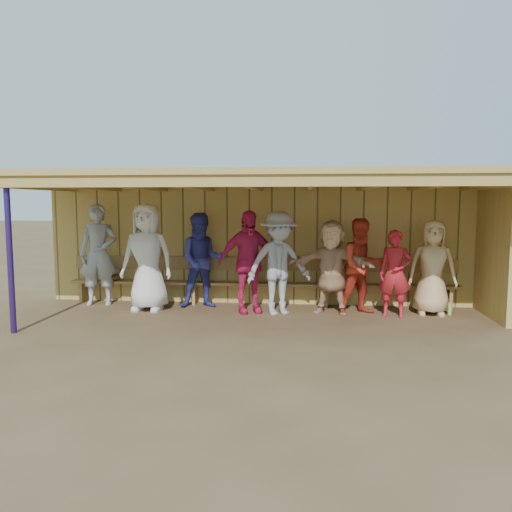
# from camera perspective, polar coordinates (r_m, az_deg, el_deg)

# --- Properties ---
(ground) EXTENTS (90.00, 90.00, 0.00)m
(ground) POSITION_cam_1_polar(r_m,az_deg,el_deg) (8.82, -0.23, -7.04)
(ground) COLOR brown
(ground) RESTS_ON ground
(player_a) EXTENTS (0.80, 0.59, 2.00)m
(player_a) POSITION_cam_1_polar(r_m,az_deg,el_deg) (10.24, -17.54, 0.17)
(player_a) COLOR #999BA1
(player_a) RESTS_ON ground
(player_b) EXTENTS (1.01, 0.69, 2.00)m
(player_b) POSITION_cam_1_polar(r_m,az_deg,el_deg) (9.47, -12.33, -0.13)
(player_b) COLOR silver
(player_b) RESTS_ON ground
(player_c) EXTENTS (1.02, 0.88, 1.81)m
(player_c) POSITION_cam_1_polar(r_m,az_deg,el_deg) (9.59, -6.16, -0.51)
(player_c) COLOR #363994
(player_c) RESTS_ON ground
(player_d) EXTENTS (1.19, 0.85, 1.87)m
(player_d) POSITION_cam_1_polar(r_m,az_deg,el_deg) (9.08, -0.95, -0.66)
(player_d) COLOR #D42157
(player_d) RESTS_ON ground
(player_e) EXTENTS (1.38, 1.12, 1.86)m
(player_e) POSITION_cam_1_polar(r_m,az_deg,el_deg) (8.95, 2.61, -0.82)
(player_e) COLOR #9B98A0
(player_e) RESTS_ON ground
(player_f) EXTENTS (1.65, 0.85, 1.70)m
(player_f) POSITION_cam_1_polar(r_m,az_deg,el_deg) (9.12, 8.61, -1.23)
(player_f) COLOR tan
(player_f) RESTS_ON ground
(player_g) EXTENTS (0.62, 0.48, 1.54)m
(player_g) POSITION_cam_1_polar(r_m,az_deg,el_deg) (9.09, 15.59, -1.94)
(player_g) COLOR red
(player_g) RESTS_ON ground
(player_h) EXTENTS (0.89, 0.63, 1.71)m
(player_h) POSITION_cam_1_polar(r_m,az_deg,el_deg) (9.44, 19.51, -1.25)
(player_h) COLOR tan
(player_h) RESTS_ON ground
(player_extra) EXTENTS (1.00, 0.88, 1.73)m
(player_extra) POSITION_cam_1_polar(r_m,az_deg,el_deg) (9.19, 12.03, -1.17)
(player_extra) COLOR red
(player_extra) RESTS_ON ground
(dugout_structure) EXTENTS (8.80, 3.20, 2.50)m
(dugout_structure) POSITION_cam_1_polar(r_m,az_deg,el_deg) (9.25, 2.61, 4.17)
(dugout_structure) COLOR tan
(dugout_structure) RESTS_ON ground
(bench) EXTENTS (7.60, 0.34, 0.93)m
(bench) POSITION_cam_1_polar(r_m,az_deg,el_deg) (9.81, 0.45, -2.56)
(bench) COLOR #A37D46
(bench) RESTS_ON ground
(dugout_equipment) EXTENTS (6.61, 0.62, 0.80)m
(dugout_equipment) POSITION_cam_1_polar(r_m,az_deg,el_deg) (9.82, -5.07, -2.80)
(dugout_equipment) COLOR gold
(dugout_equipment) RESTS_ON ground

